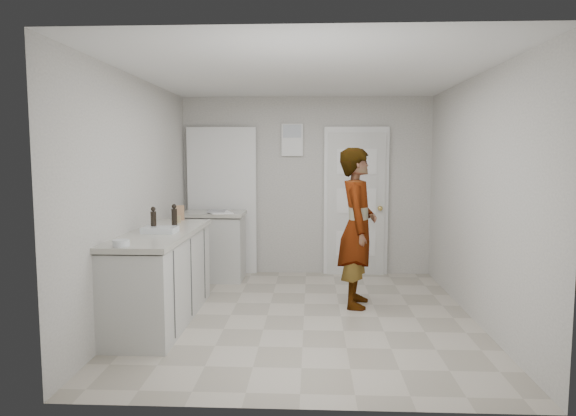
{
  "coord_description": "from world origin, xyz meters",
  "views": [
    {
      "loc": [
        0.07,
        -5.27,
        1.69
      ],
      "look_at": [
        -0.19,
        0.4,
        1.1
      ],
      "focal_mm": 32.0,
      "sensor_mm": 36.0,
      "label": 1
    }
  ],
  "objects_px": {
    "person": "(357,228)",
    "egg_bowl": "(121,243)",
    "oil_cruet_a": "(174,216)",
    "baking_dish": "(160,230)",
    "oil_cruet_b": "(153,220)",
    "spice_jar": "(179,219)",
    "cake_mix_box": "(179,213)"
  },
  "relations": [
    {
      "from": "person",
      "to": "oil_cruet_a",
      "type": "xyz_separation_m",
      "value": [
        -2.0,
        -0.24,
        0.15
      ]
    },
    {
      "from": "person",
      "to": "spice_jar",
      "type": "bearing_deg",
      "value": 95.94
    },
    {
      "from": "oil_cruet_b",
      "to": "baking_dish",
      "type": "bearing_deg",
      "value": -31.2
    },
    {
      "from": "baking_dish",
      "to": "egg_bowl",
      "type": "relative_size",
      "value": 2.33
    },
    {
      "from": "baking_dish",
      "to": "egg_bowl",
      "type": "xyz_separation_m",
      "value": [
        -0.1,
        -0.77,
        0.0
      ]
    },
    {
      "from": "spice_jar",
      "to": "person",
      "type": "bearing_deg",
      "value": -0.64
    },
    {
      "from": "egg_bowl",
      "to": "oil_cruet_a",
      "type": "bearing_deg",
      "value": 84.45
    },
    {
      "from": "oil_cruet_b",
      "to": "spice_jar",
      "type": "bearing_deg",
      "value": 84.15
    },
    {
      "from": "cake_mix_box",
      "to": "person",
      "type": "bearing_deg",
      "value": -26.29
    },
    {
      "from": "person",
      "to": "egg_bowl",
      "type": "height_order",
      "value": "person"
    },
    {
      "from": "baking_dish",
      "to": "egg_bowl",
      "type": "bearing_deg",
      "value": -97.66
    },
    {
      "from": "oil_cruet_b",
      "to": "egg_bowl",
      "type": "relative_size",
      "value": 1.78
    },
    {
      "from": "baking_dish",
      "to": "egg_bowl",
      "type": "distance_m",
      "value": 0.78
    },
    {
      "from": "oil_cruet_b",
      "to": "egg_bowl",
      "type": "height_order",
      "value": "oil_cruet_b"
    },
    {
      "from": "person",
      "to": "baking_dish",
      "type": "distance_m",
      "value": 2.14
    },
    {
      "from": "egg_bowl",
      "to": "person",
      "type": "bearing_deg",
      "value": 35.05
    },
    {
      "from": "cake_mix_box",
      "to": "oil_cruet_a",
      "type": "distance_m",
      "value": 0.49
    },
    {
      "from": "person",
      "to": "egg_bowl",
      "type": "xyz_separation_m",
      "value": [
        -2.12,
        -1.49,
        0.07
      ]
    },
    {
      "from": "oil_cruet_b",
      "to": "cake_mix_box",
      "type": "bearing_deg",
      "value": 88.4
    },
    {
      "from": "oil_cruet_b",
      "to": "person",
      "type": "bearing_deg",
      "value": 17.78
    },
    {
      "from": "baking_dish",
      "to": "egg_bowl",
      "type": "height_order",
      "value": "baking_dish"
    },
    {
      "from": "person",
      "to": "oil_cruet_a",
      "type": "distance_m",
      "value": 2.02
    },
    {
      "from": "spice_jar",
      "to": "oil_cruet_a",
      "type": "xyz_separation_m",
      "value": [
        0.02,
        -0.26,
        0.07
      ]
    },
    {
      "from": "egg_bowl",
      "to": "baking_dish",
      "type": "bearing_deg",
      "value": 82.34
    },
    {
      "from": "person",
      "to": "baking_dish",
      "type": "relative_size",
      "value": 5.32
    },
    {
      "from": "baking_dish",
      "to": "spice_jar",
      "type": "bearing_deg",
      "value": 90.47
    },
    {
      "from": "cake_mix_box",
      "to": "baking_dish",
      "type": "relative_size",
      "value": 0.52
    },
    {
      "from": "person",
      "to": "egg_bowl",
      "type": "distance_m",
      "value": 2.59
    },
    {
      "from": "person",
      "to": "egg_bowl",
      "type": "relative_size",
      "value": 12.42
    },
    {
      "from": "oil_cruet_a",
      "to": "baking_dish",
      "type": "relative_size",
      "value": 0.72
    },
    {
      "from": "oil_cruet_a",
      "to": "egg_bowl",
      "type": "height_order",
      "value": "oil_cruet_a"
    },
    {
      "from": "person",
      "to": "oil_cruet_b",
      "type": "height_order",
      "value": "person"
    }
  ]
}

